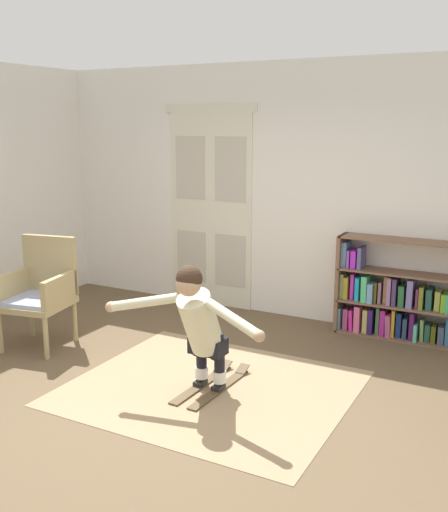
{
  "coord_description": "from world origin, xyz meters",
  "views": [
    {
      "loc": [
        2.61,
        -3.74,
        2.22
      ],
      "look_at": [
        0.14,
        0.89,
        1.05
      ],
      "focal_mm": 41.85,
      "sensor_mm": 36.0,
      "label": 1
    }
  ],
  "objects_px": {
    "skis_pair": "(213,384)",
    "person_skier": "(199,320)",
    "bookshelf": "(416,302)",
    "wicker_chair": "(40,289)"
  },
  "relations": [
    {
      "from": "bookshelf",
      "to": "wicker_chair",
      "type": "distance_m",
      "value": 3.84
    },
    {
      "from": "skis_pair",
      "to": "person_skier",
      "type": "height_order",
      "value": "person_skier"
    },
    {
      "from": "person_skier",
      "to": "skis_pair",
      "type": "bearing_deg",
      "value": 87.85
    },
    {
      "from": "wicker_chair",
      "to": "skis_pair",
      "type": "bearing_deg",
      "value": -2.15
    },
    {
      "from": "bookshelf",
      "to": "person_skier",
      "type": "height_order",
      "value": "person_skier"
    },
    {
      "from": "skis_pair",
      "to": "bookshelf",
      "type": "bearing_deg",
      "value": 56.39
    },
    {
      "from": "wicker_chair",
      "to": "person_skier",
      "type": "distance_m",
      "value": 2.04
    },
    {
      "from": "bookshelf",
      "to": "person_skier",
      "type": "relative_size",
      "value": 1.22
    },
    {
      "from": "wicker_chair",
      "to": "person_skier",
      "type": "relative_size",
      "value": 0.75
    },
    {
      "from": "skis_pair",
      "to": "person_skier",
      "type": "distance_m",
      "value": 0.67
    }
  ]
}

